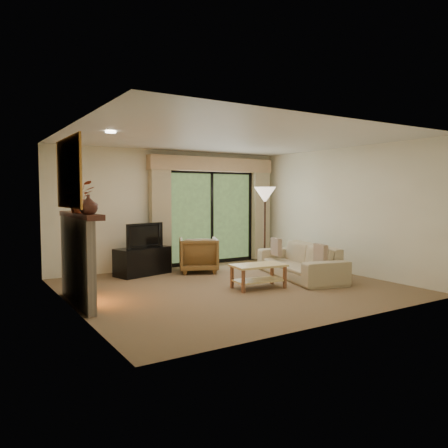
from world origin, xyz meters
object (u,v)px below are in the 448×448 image
sofa (300,261)px  coffee_table (258,276)px  armchair (198,255)px  media_console (143,261)px

sofa → coffee_table: 1.34m
sofa → coffee_table: (-1.28, -0.37, -0.12)m
armchair → sofa: 2.12m
media_console → sofa: 3.16m
armchair → coffee_table: armchair is taller
media_console → sofa: bearing=-52.1°
armchair → coffee_table: bearing=118.0°
armchair → sofa: size_ratio=0.36×
sofa → coffee_table: bearing=-60.2°
media_console → armchair: size_ratio=1.38×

